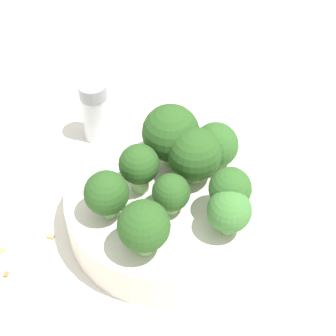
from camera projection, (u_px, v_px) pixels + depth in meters
name	position (u px, v px, depth m)	size (l,w,h in m)	color
ground_plane	(168.00, 222.00, 0.60)	(3.00, 3.00, 0.00)	silver
bowl	(168.00, 208.00, 0.59)	(0.21, 0.21, 0.05)	silver
broccoli_floret_0	(171.00, 134.00, 0.57)	(0.06, 0.06, 0.07)	#8EB770
broccoli_floret_1	(144.00, 227.00, 0.49)	(0.05, 0.05, 0.06)	#84AD66
broccoli_floret_2	(228.00, 213.00, 0.51)	(0.04, 0.04, 0.05)	#84AD66
broccoli_floret_3	(107.00, 194.00, 0.53)	(0.04, 0.04, 0.05)	#84AD66
broccoli_floret_4	(230.00, 191.00, 0.52)	(0.04, 0.04, 0.06)	#84AD66
broccoli_floret_5	(171.00, 193.00, 0.54)	(0.04, 0.04, 0.04)	#84AD66
broccoli_floret_6	(195.00, 155.00, 0.56)	(0.05, 0.05, 0.06)	#84AD66
broccoli_floret_7	(139.00, 166.00, 0.55)	(0.04, 0.04, 0.06)	#84AD66
broccoli_floret_8	(216.00, 146.00, 0.58)	(0.05, 0.05, 0.05)	#7A9E5B
pepper_shaker	(95.00, 111.00, 0.67)	(0.03, 0.03, 0.08)	silver
almond_crumb_0	(0.00, 250.00, 0.57)	(0.01, 0.01, 0.01)	tan
almond_crumb_1	(50.00, 236.00, 0.59)	(0.01, 0.00, 0.01)	tan
almond_crumb_2	(6.00, 274.00, 0.55)	(0.01, 0.00, 0.01)	olive
almond_crumb_3	(161.00, 115.00, 0.72)	(0.01, 0.01, 0.01)	olive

